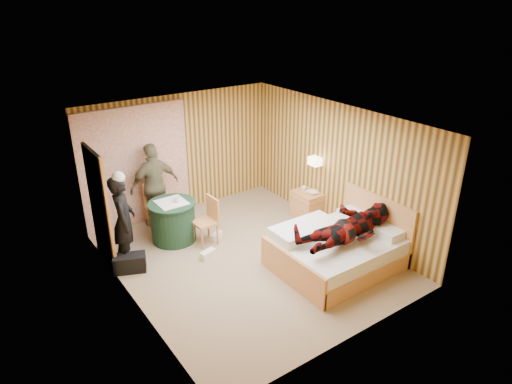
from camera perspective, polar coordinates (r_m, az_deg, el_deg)
floor at (r=8.21m, az=-1.10°, el=-8.24°), size 4.20×5.00×0.01m
ceiling at (r=7.20m, az=-1.26°, el=8.85°), size 4.20×5.00×0.01m
wall_back at (r=9.66m, az=-9.51°, el=4.72°), size 4.20×0.02×2.50m
wall_left at (r=6.80m, az=-16.06°, el=-4.40°), size 0.02×5.00×2.50m
wall_right at (r=8.87m, az=10.17°, el=2.93°), size 0.02×5.00×2.50m
curtain at (r=9.26m, az=-14.84°, el=3.06°), size 2.20×0.08×2.40m
doorway at (r=8.13m, az=-19.01°, el=-1.79°), size 0.06×0.90×2.05m
wall_lamp at (r=9.04m, az=7.40°, el=3.85°), size 0.26×0.24×0.16m
bed at (r=7.97m, az=10.04°, el=-7.09°), size 2.01×1.58×1.09m
nightstand at (r=9.48m, az=6.40°, el=-1.64°), size 0.45×0.61×0.59m
round_table at (r=8.73m, az=-10.33°, el=-3.58°), size 0.89×0.89×0.79m
chair_far at (r=9.25m, az=-12.30°, el=-1.14°), size 0.46×0.46×0.93m
chair_near at (r=8.51m, az=-5.98°, el=-3.13°), size 0.41×0.41×0.90m
duffel_bag at (r=8.08m, az=-15.50°, el=-8.55°), size 0.60×0.47×0.30m
sneaker_left at (r=8.79m, az=-4.99°, el=-5.51°), size 0.31×0.22×0.13m
sneaker_right at (r=8.24m, az=-6.03°, el=-7.73°), size 0.32×0.20×0.13m
woman_standing at (r=8.03m, az=-16.21°, el=-3.45°), size 0.57×0.69×1.62m
man_at_table at (r=9.16m, az=-12.54°, el=0.80°), size 1.03×0.47×1.72m
man_on_bed at (r=7.53m, az=11.74°, el=-3.43°), size 0.86×0.67×1.77m
book_lower at (r=9.32m, az=6.68°, el=-0.10°), size 0.18×0.24×0.02m
book_upper at (r=9.32m, az=6.69°, el=0.01°), size 0.23×0.27×0.02m
cup_nightstand at (r=9.43m, az=5.97°, el=0.46°), size 0.12×0.12×0.09m
cup_table at (r=8.54m, az=-9.79°, el=-0.91°), size 0.13×0.13×0.10m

